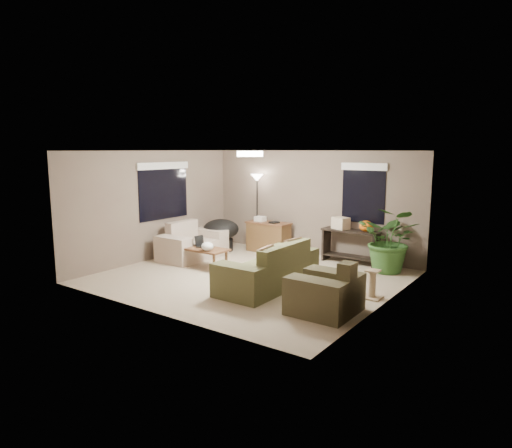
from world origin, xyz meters
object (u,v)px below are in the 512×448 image
Objects in this scene: main_sofa at (270,272)px; cat_scratching_post at (372,286)px; loveseat at (192,245)px; floor_lamp at (257,187)px; console_table at (350,244)px; papasan_chair at (221,232)px; armchair at (326,294)px; desk at (268,237)px; coffee_table at (205,251)px; houseplant at (391,247)px.

main_sofa reaches higher than cat_scratching_post.
loveseat is 2.26m from floor_lamp.
console_table is 3.25m from papasan_chair.
papasan_chair is (-3.17, -0.71, 0.03)m from console_table.
armchair is 4.35m from desk.
desk reaches higher than cat_scratching_post.
console_table is 2.60× the size of cat_scratching_post.
coffee_table is at bearing -97.19° from desk.
coffee_table is 0.52× the size of floor_lamp.
cat_scratching_post is (3.46, -1.95, -0.16)m from desk.
houseplant is (1.45, 2.32, 0.24)m from main_sofa.
console_table is at bearing 122.66° from cat_scratching_post.
cat_scratching_post reaches higher than coffee_table.
papasan_chair is 1.47m from floor_lamp.
desk is 3.14m from houseplant.
armchair is at bearing -41.58° from floor_lamp.
cat_scratching_post is (3.91, -2.09, -1.38)m from floor_lamp.
main_sofa is 1.15× the size of floor_lamp.
loveseat is at bearing -160.94° from houseplant.
cat_scratching_post is at bearing -16.93° from papasan_chair.
papasan_chair is (-2.74, 1.86, 0.17)m from main_sofa.
cat_scratching_post is at bearing 15.39° from main_sofa.
loveseat is 1.23× the size of console_table.
main_sofa is 3.59m from floor_lamp.
floor_lamp is 4.64m from cat_scratching_post.
papasan_chair is at bearing -151.48° from desk.
armchair is 0.52× the size of floor_lamp.
main_sofa and loveseat have the same top height.
main_sofa is at bearing -55.34° from desk.
armchair is at bearing -22.33° from main_sofa.
houseplant is (4.18, 0.46, 0.07)m from papasan_chair.
papasan_chair is 4.72m from cat_scratching_post.
floor_lamp is (0.66, 1.73, 1.30)m from loveseat.
cat_scratching_post is at bearing -28.13° from floor_lamp.
coffee_table is 2.00× the size of cat_scratching_post.
armchair is 0.73× the size of houseplant.
main_sofa is 3.32m from papasan_chair.
cat_scratching_post is (1.77, 0.49, -0.08)m from main_sofa.
main_sofa is 1.55m from armchair.
armchair is 4.85m from papasan_chair.
armchair is at bearing -72.45° from console_table.
desk is 2.20× the size of cat_scratching_post.
houseplant is at bearing -4.16° from floor_lamp.
cat_scratching_post is (0.34, 1.08, -0.08)m from armchair.
console_table is at bearing 28.09° from loveseat.
houseplant is at bearing 6.21° from papasan_chair.
loveseat is 3.66m from console_table.
main_sofa is at bearing -11.18° from coffee_table.
desk is 1.20m from papasan_chair.
floor_lamp is (-0.45, 0.14, 1.22)m from desk.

